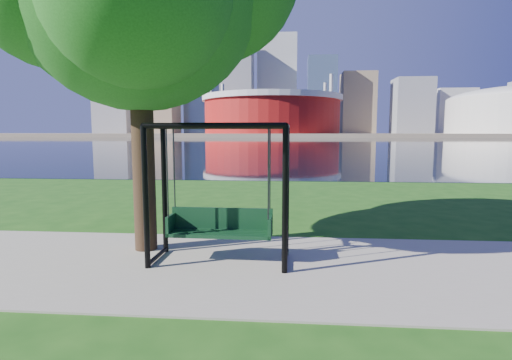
# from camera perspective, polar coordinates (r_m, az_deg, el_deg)

# --- Properties ---
(ground) EXTENTS (900.00, 900.00, 0.00)m
(ground) POSITION_cam_1_polar(r_m,az_deg,el_deg) (7.56, -0.16, -11.14)
(ground) COLOR #1E5114
(ground) RESTS_ON ground
(path) EXTENTS (120.00, 4.00, 0.03)m
(path) POSITION_cam_1_polar(r_m,az_deg,el_deg) (7.09, -0.51, -12.26)
(path) COLOR #9E937F
(path) RESTS_ON ground
(river) EXTENTS (900.00, 180.00, 0.02)m
(river) POSITION_cam_1_polar(r_m,az_deg,el_deg) (109.20, 4.47, 5.51)
(river) COLOR black
(river) RESTS_ON ground
(far_bank) EXTENTS (900.00, 228.00, 2.00)m
(far_bank) POSITION_cam_1_polar(r_m,az_deg,el_deg) (313.18, 4.69, 6.48)
(far_bank) COLOR #937F60
(far_bank) RESTS_ON ground
(stadium) EXTENTS (83.00, 83.00, 32.00)m
(stadium) POSITION_cam_1_polar(r_m,az_deg,el_deg) (242.70, 2.29, 9.55)
(stadium) COLOR maroon
(stadium) RESTS_ON far_bank
(skyline) EXTENTS (392.00, 66.00, 96.50)m
(skyline) POSITION_cam_1_polar(r_m,az_deg,el_deg) (328.32, 3.99, 12.59)
(skyline) COLOR gray
(skyline) RESTS_ON far_bank
(swing) EXTENTS (2.45, 1.10, 2.49)m
(swing) POSITION_cam_1_polar(r_m,az_deg,el_deg) (7.10, -5.17, -2.35)
(swing) COLOR black
(swing) RESTS_ON ground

